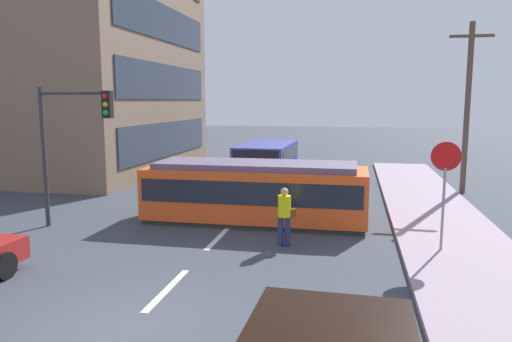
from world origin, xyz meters
TOP-DOWN VIEW (x-y plane):
  - ground_plane at (0.00, 10.00)m, footprint 120.00×120.00m
  - sidewalk_curb_right at (6.80, 6.00)m, footprint 3.20×36.00m
  - lane_stripe_1 at (0.00, 2.00)m, footprint 0.16×2.40m
  - lane_stripe_2 at (0.00, 6.00)m, footprint 0.16×2.40m
  - lane_stripe_3 at (0.00, 14.30)m, footprint 0.16×2.40m
  - lane_stripe_4 at (0.00, 20.30)m, footprint 0.16×2.40m
  - corner_building at (-14.42, 18.56)m, footprint 15.90×14.38m
  - streetcar_tram at (0.68, 8.30)m, footprint 7.41×2.55m
  - city_bus at (-0.58, 17.51)m, footprint 2.67×5.56m
  - pedestrian_crossing at (2.05, 5.67)m, footprint 0.51×0.36m
  - stop_sign at (6.25, 5.75)m, footprint 0.76×0.07m
  - traffic_light_mast at (-4.83, 6.30)m, footprint 2.51×0.33m
  - utility_pole_mid at (8.71, 15.10)m, footprint 1.80×0.24m

SIDE VIEW (x-z plane):
  - ground_plane at x=0.00m, z-range 0.00..0.00m
  - lane_stripe_1 at x=0.00m, z-range 0.00..0.01m
  - lane_stripe_2 at x=0.00m, z-range 0.00..0.01m
  - lane_stripe_3 at x=0.00m, z-range 0.00..0.01m
  - lane_stripe_4 at x=0.00m, z-range 0.00..0.01m
  - sidewalk_curb_right at x=6.80m, z-range 0.00..0.14m
  - pedestrian_crossing at x=2.05m, z-range 0.11..1.78m
  - streetcar_tram at x=0.68m, z-range 0.03..2.06m
  - city_bus at x=-0.58m, z-range 0.14..1.97m
  - stop_sign at x=6.25m, z-range 0.75..3.63m
  - traffic_light_mast at x=-4.83m, z-range 0.91..5.42m
  - utility_pole_mid at x=8.71m, z-range 0.18..7.58m
  - corner_building at x=-14.42m, z-range 0.00..12.80m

